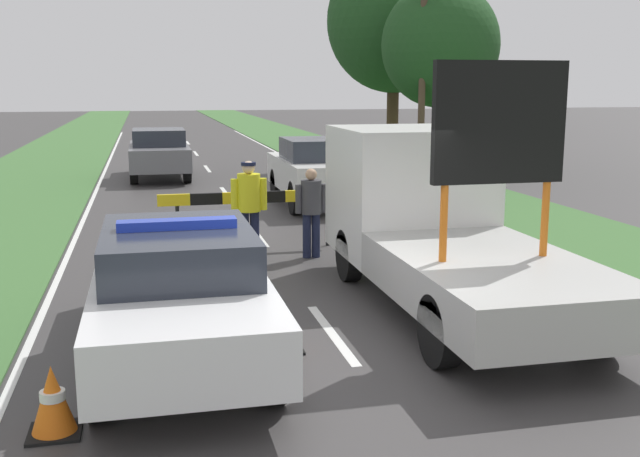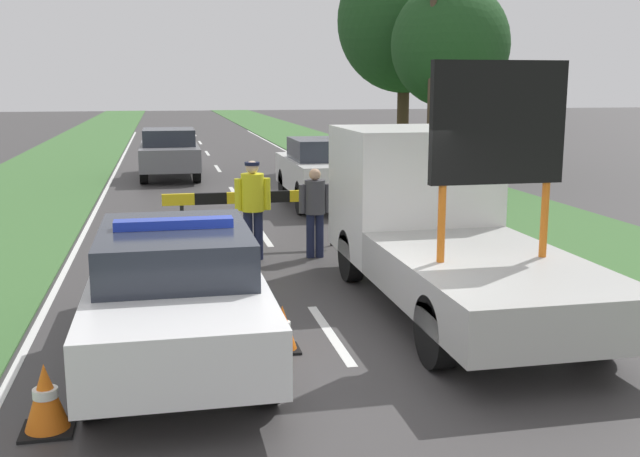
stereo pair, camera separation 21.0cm
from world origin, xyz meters
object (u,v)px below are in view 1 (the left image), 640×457
Objects in this scene: pedestrian_civilian at (311,206)px; traffic_cone_centre_front at (286,329)px; police_officer at (249,202)px; queued_car_van_white at (316,170)px; police_car at (179,288)px; road_barrier at (254,201)px; roadside_tree_near_left at (394,22)px; work_truck at (434,217)px; traffic_cone_near_police at (53,401)px; queued_car_suv_grey at (159,152)px; utility_pole at (423,45)px; roadside_tree_near_right at (440,46)px.

pedestrian_civilian reaches higher than traffic_cone_centre_front.
police_officer reaches higher than queued_car_van_white.
queued_car_van_white is (3.83, 10.03, 0.09)m from police_car.
queued_car_van_white is (2.24, 4.73, -0.02)m from road_barrier.
police_officer is at bearing -101.99° from road_barrier.
police_officer is 15.35m from roadside_tree_near_left.
work_truck is at bearing 148.13° from police_officer.
work_truck is 1.70× the size of road_barrier.
traffic_cone_centre_front is at bearing 33.91° from traffic_cone_near_police.
work_truck is 1.32× the size of queued_car_suv_grey.
police_car is at bearing -120.92° from utility_pole.
utility_pole reaches higher than road_barrier.
work_truck is 12.06m from utility_pole.
police_officer is at bearing 67.38° from traffic_cone_near_police.
roadside_tree_near_left is (9.51, 19.22, 4.83)m from traffic_cone_near_police.
police_officer is 0.23× the size of roadside_tree_near_left.
queued_car_suv_grey is at bearing -60.24° from queued_car_van_white.
police_officer is at bearing 96.03° from queued_car_suv_grey.
utility_pole is (8.77, 14.39, 3.79)m from traffic_cone_near_police.
utility_pole reaches higher than roadside_tree_near_left.
pedestrian_civilian is 4.76m from traffic_cone_centre_front.
roadside_tree_near_left reaches higher than road_barrier.
police_officer reaches higher than traffic_cone_centre_front.
work_truck is 11.00× the size of traffic_cone_centre_front.
police_car is 4.05m from work_truck.
roadside_tree_near_right reaches higher than traffic_cone_near_police.
queued_car_van_white is 6.83m from roadside_tree_near_right.
queued_car_suv_grey is (-2.35, 12.12, -0.09)m from pedestrian_civilian.
road_barrier is at bearing 97.50° from queued_car_suv_grey.
utility_pole is at bearing 54.96° from police_car.
police_car is 3.12× the size of pedestrian_civilian.
queued_car_van_white is at bearing -144.78° from utility_pole.
utility_pole is (6.00, 7.39, 3.20)m from road_barrier.
police_car is 2.12m from traffic_cone_near_police.
roadside_tree_near_left is at bearing -107.93° from work_truck.
traffic_cone_near_police is 0.08× the size of roadside_tree_near_left.
queued_car_van_white is 0.93× the size of queued_car_suv_grey.
roadside_tree_near_right is (4.88, 12.06, 3.00)m from work_truck.
roadside_tree_near_left is at bearing 37.90° from pedestrian_civilian.
work_truck is (3.67, 1.68, 0.35)m from police_car.
queued_car_suv_grey is 0.56× the size of utility_pole.
road_barrier is (-2.07, 3.62, -0.24)m from work_truck.
roadside_tree_near_left is at bearing 60.42° from police_car.
police_car reaches higher than road_barrier.
roadside_tree_near_left reaches higher than traffic_cone_near_police.
pedestrian_civilian is 7.14m from traffic_cone_near_police.
police_car is at bearing -121.90° from roadside_tree_near_right.
utility_pole reaches higher than roadside_tree_near_right.
queued_car_van_white reaches higher than road_barrier.
queued_car_suv_grey is at bearing 99.17° from road_barrier.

